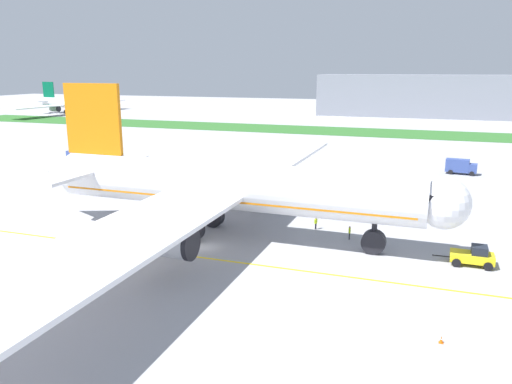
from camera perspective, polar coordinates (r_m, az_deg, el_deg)
ground_plane at (r=59.63m, az=-6.33°, el=-6.17°), size 600.00×600.00×0.00m
apron_taxi_line at (r=56.96m, az=-7.71°, el=-7.17°), size 280.00×0.36×0.01m
grass_median_strip at (r=171.46m, az=10.95°, el=6.73°), size 320.00×24.00×0.10m
airliner_foreground at (r=61.37m, az=-3.65°, el=0.59°), size 55.85×88.24×18.50m
pushback_tug at (r=58.30m, az=23.43°, el=-6.68°), size 6.18×2.65×2.19m
ground_crew_wingwalker_port at (r=65.68m, az=6.80°, el=-3.40°), size 0.34×0.54×1.60m
ground_crew_marshaller_front at (r=62.38m, az=10.56°, el=-4.42°), size 0.32×0.59×1.69m
ground_crew_wingwalker_starboard at (r=54.99m, az=-17.20°, el=-7.36°), size 0.53×0.40×1.65m
traffic_cone_near_nose at (r=42.14m, az=20.27°, el=-15.42°), size 0.36×0.36×0.58m
service_truck_baggage_loader at (r=114.42m, az=-19.28°, el=3.65°), size 6.37×3.24×3.21m
service_truck_fuel_bowser at (r=107.39m, az=22.19°, el=2.73°), size 6.00×2.87×2.96m
parked_airliner_far_left at (r=251.90m, az=-20.05°, el=9.44°), size 43.87×69.66×14.52m
terminal_building at (r=234.16m, az=19.91°, el=10.19°), size 102.19×20.00×18.00m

